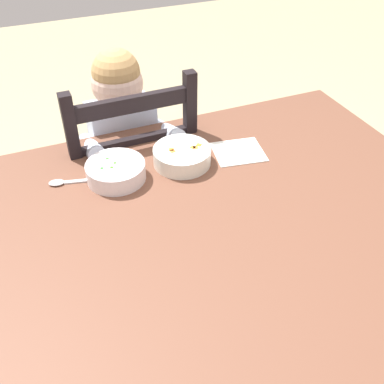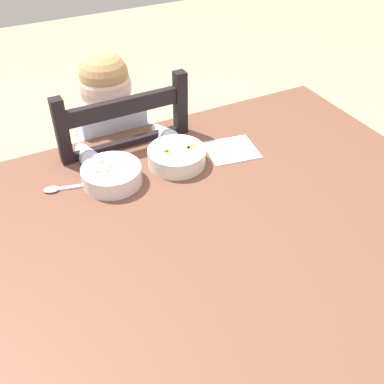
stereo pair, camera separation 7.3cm
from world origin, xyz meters
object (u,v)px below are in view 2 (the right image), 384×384
Objects in this scene: child_figure at (115,146)px; dining_chair at (120,187)px; bowl_of_peas at (112,175)px; dining_table at (223,244)px; spoon at (59,188)px; bowl_of_carrots at (178,156)px.

dining_chair is at bearing 87.41° from child_figure.
dining_chair is 0.43m from bowl_of_peas.
spoon reaches higher than dining_table.
bowl_of_peas is 1.22× the size of spoon.
bowl_of_carrots is (0.10, -0.30, 0.29)m from dining_chair.
bowl_of_peas is at bearing -13.78° from spoon.
dining_chair is 6.77× the size of spoon.
dining_chair reaches higher than bowl_of_carrots.
dining_chair is 0.19m from child_figure.
child_figure is at bearing -92.59° from dining_chair.
child_figure is (-0.00, -0.01, 0.18)m from dining_chair.
spoon is (-0.25, -0.26, 0.27)m from dining_chair.
bowl_of_peas is at bearing 125.61° from dining_table.
dining_chair is 0.45m from spoon.
bowl_of_peas reaches higher than bowl_of_carrots.
bowl_of_carrots is (0.10, -0.29, 0.11)m from child_figure.
child_figure reaches higher than bowl_of_peas.
bowl_of_peas is 0.15m from spoon.
child_figure reaches higher than dining_table.
bowl_of_carrots reaches higher than spoon.
dining_table is at bearing -54.39° from bowl_of_peas.
dining_chair is at bearing 99.66° from dining_table.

